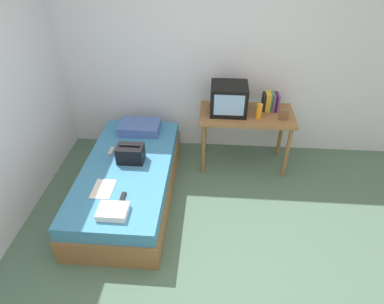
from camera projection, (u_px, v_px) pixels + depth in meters
The scene contains 14 objects.
ground_plane at pixel (198, 255), 3.23m from camera, with size 8.00×8.00×0.00m, color #4C6B56.
wall_back at pixel (209, 57), 4.06m from camera, with size 5.20×0.10×2.60m, color silver.
bed at pixel (129, 181), 3.79m from camera, with size 1.00×2.00×0.46m.
desk at pixel (246, 120), 4.04m from camera, with size 1.16×0.60×0.77m.
tv at pixel (229, 99), 3.90m from camera, with size 0.44×0.39×0.36m.
water_bottle at pixel (259, 111), 3.83m from camera, with size 0.07×0.07×0.19m, color orange.
book_row at pixel (271, 102), 3.99m from camera, with size 0.20×0.17×0.23m.
picture_frame at pixel (284, 115), 3.81m from camera, with size 0.11×0.02×0.13m, color brown.
pillow at pixel (140, 127), 4.19m from camera, with size 0.51×0.35×0.12m, color #4766AD.
handbag at pixel (130, 154), 3.66m from camera, with size 0.30×0.20×0.22m.
magazine at pixel (103, 189), 3.33m from camera, with size 0.21×0.29×0.01m, color white.
remote_dark at pixel (122, 198), 3.21m from camera, with size 0.04×0.16×0.02m, color black.
remote_silver at pixel (111, 151), 3.85m from camera, with size 0.04×0.14×0.02m, color #B7B7BC.
folded_towel at pixel (113, 211), 3.04m from camera, with size 0.28×0.22×0.07m, color white.
Camera 1 is at (0.08, -1.99, 2.75)m, focal length 30.17 mm.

